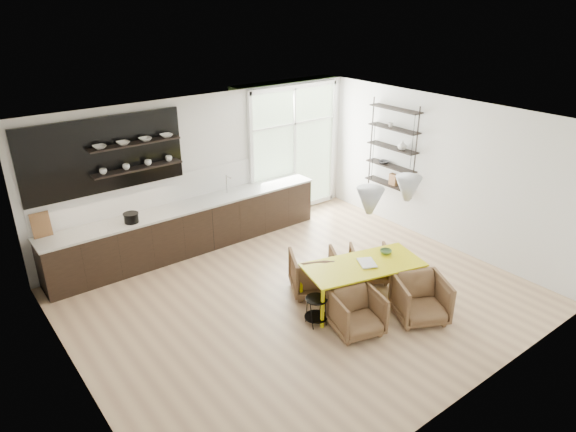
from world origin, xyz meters
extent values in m
cube|color=tan|center=(0.00, 0.00, -0.01)|extent=(7.00, 6.00, 0.01)
cube|color=white|center=(0.00, 3.00, 1.45)|extent=(7.00, 0.02, 2.90)
cube|color=white|center=(-3.50, 0.00, 1.45)|extent=(0.02, 6.00, 2.90)
cube|color=white|center=(3.50, 0.00, 1.45)|extent=(0.02, 6.00, 2.90)
cube|color=white|center=(0.00, 0.00, 2.90)|extent=(7.00, 6.00, 0.01)
cube|color=#B2D1A5|center=(2.15, 2.97, 1.45)|extent=(2.20, 0.02, 2.70)
cube|color=silver|center=(2.15, 2.94, 1.45)|extent=(2.30, 0.08, 2.80)
cone|color=silver|center=(0.95, -0.50, 1.65)|extent=(0.44, 0.44, 0.42)
cone|color=silver|center=(1.85, -0.50, 1.65)|extent=(0.44, 0.44, 0.42)
cylinder|color=black|center=(0.95, -0.50, 2.46)|extent=(0.01, 0.01, 0.89)
cylinder|color=black|center=(1.85, -0.50, 2.46)|extent=(0.01, 0.01, 0.89)
cube|color=black|center=(-0.60, 2.67, 0.45)|extent=(5.50, 0.65, 0.90)
cube|color=beige|center=(-0.60, 2.67, 0.92)|extent=(5.54, 0.69, 0.04)
cube|color=white|center=(-0.60, 2.98, 1.20)|extent=(5.50, 0.02, 0.55)
cube|color=black|center=(-1.95, 2.96, 2.10)|extent=(2.80, 0.06, 1.30)
cube|color=black|center=(-1.45, 2.82, 2.25)|extent=(1.60, 0.28, 0.03)
cube|color=black|center=(-1.45, 2.82, 1.80)|extent=(1.60, 0.28, 0.03)
cube|color=brown|center=(-3.15, 2.90, 1.15)|extent=(0.30, 0.10, 0.42)
cylinder|color=silver|center=(0.30, 2.77, 1.12)|extent=(0.02, 0.02, 0.40)
imported|color=white|center=(-2.05, 2.82, 2.29)|extent=(0.22, 0.22, 0.05)
imported|color=white|center=(-1.65, 2.82, 2.29)|extent=(0.22, 0.22, 0.05)
imported|color=white|center=(-1.25, 2.82, 2.29)|extent=(0.22, 0.22, 0.05)
imported|color=white|center=(-0.85, 2.82, 2.29)|extent=(0.22, 0.22, 0.05)
imported|color=white|center=(-2.05, 2.82, 1.86)|extent=(0.12, 0.12, 0.10)
imported|color=white|center=(-1.65, 2.82, 1.86)|extent=(0.12, 0.12, 0.10)
imported|color=white|center=(-1.25, 2.82, 1.86)|extent=(0.12, 0.12, 0.10)
imported|color=white|center=(-0.85, 2.82, 1.86)|extent=(0.12, 0.12, 0.10)
cylinder|color=black|center=(-1.77, 2.55, 1.02)|extent=(0.25, 0.25, 0.15)
cube|color=black|center=(3.36, 0.60, 1.70)|extent=(0.02, 0.02, 1.90)
cube|color=black|center=(3.36, 1.80, 1.70)|extent=(0.02, 0.02, 1.90)
cube|color=black|center=(3.36, 1.20, 0.90)|extent=(0.26, 1.20, 0.02)
cube|color=black|center=(3.36, 1.20, 1.30)|extent=(0.26, 1.20, 0.02)
cube|color=black|center=(3.36, 1.20, 1.70)|extent=(0.26, 1.20, 0.02)
cube|color=black|center=(3.36, 1.20, 2.10)|extent=(0.26, 1.20, 0.03)
cube|color=black|center=(3.36, 1.20, 2.50)|extent=(0.26, 1.20, 0.03)
imported|color=white|center=(3.36, 0.95, 1.81)|extent=(0.18, 0.18, 0.19)
imported|color=#333338|center=(3.36, 1.40, 1.34)|extent=(0.22, 0.22, 0.05)
imported|color=white|center=(3.36, 1.30, 2.16)|extent=(0.10, 0.10, 0.09)
cube|color=brown|center=(3.36, 1.10, 1.03)|extent=(0.10, 0.18, 0.24)
cube|color=yellow|center=(0.70, -0.68, 0.68)|extent=(2.05, 1.30, 0.03)
cube|color=yellow|center=(-0.27, -0.83, 0.33)|extent=(0.05, 0.05, 0.66)
cube|color=yellow|center=(-0.08, -0.09, 0.33)|extent=(0.05, 0.05, 0.66)
cube|color=yellow|center=(1.48, -1.28, 0.33)|extent=(0.05, 0.05, 0.66)
cube|color=yellow|center=(1.68, -0.54, 0.33)|extent=(0.05, 0.05, 0.66)
imported|color=brown|center=(0.30, 0.04, 0.35)|extent=(1.03, 1.04, 0.71)
imported|color=brown|center=(1.33, -0.24, 0.30)|extent=(0.90, 0.90, 0.60)
imported|color=brown|center=(0.07, -1.20, 0.32)|extent=(0.86, 0.87, 0.64)
imported|color=brown|center=(1.07, -1.56, 0.35)|extent=(1.01, 1.02, 0.70)
cylinder|color=black|center=(-0.28, -0.70, 0.44)|extent=(0.34, 0.34, 0.02)
cylinder|color=black|center=(-0.28, -0.70, 0.13)|extent=(0.36, 0.36, 0.02)
cylinder|color=black|center=(-0.14, -0.64, 0.22)|extent=(0.01, 0.01, 0.44)
cylinder|color=black|center=(-0.35, -0.56, 0.22)|extent=(0.01, 0.01, 0.44)
cylinder|color=black|center=(-0.43, -0.77, 0.22)|extent=(0.01, 0.01, 0.44)
cylinder|color=black|center=(-0.22, -0.85, 0.22)|extent=(0.01, 0.01, 0.44)
imported|color=white|center=(0.64, -0.66, 0.71)|extent=(0.37, 0.41, 0.03)
imported|color=#4E7243|center=(1.26, -0.65, 0.72)|extent=(0.26, 0.26, 0.06)
camera|label=1|loc=(-4.59, -5.61, 4.65)|focal=32.00mm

